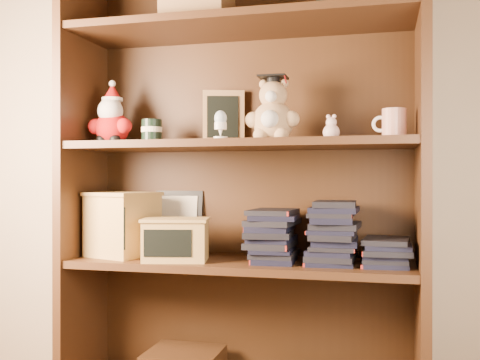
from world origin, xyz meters
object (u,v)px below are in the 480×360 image
(grad_teddy_bear, at_px, (273,115))
(teacher_mug, at_px, (393,124))
(bookcase, at_px, (243,192))
(treats_box, at_px, (123,224))

(grad_teddy_bear, xyz_separation_m, teacher_mug, (0.38, 0.01, -0.04))
(bookcase, bearing_deg, teacher_mug, -5.77)
(teacher_mug, relative_size, treats_box, 0.41)
(treats_box, bearing_deg, teacher_mug, 0.06)
(grad_teddy_bear, bearing_deg, bookcase, 153.74)
(bookcase, distance_m, treats_box, 0.45)
(bookcase, height_order, grad_teddy_bear, bookcase)
(teacher_mug, bearing_deg, grad_teddy_bear, -179.01)
(teacher_mug, distance_m, treats_box, 0.99)
(grad_teddy_bear, height_order, teacher_mug, grad_teddy_bear)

